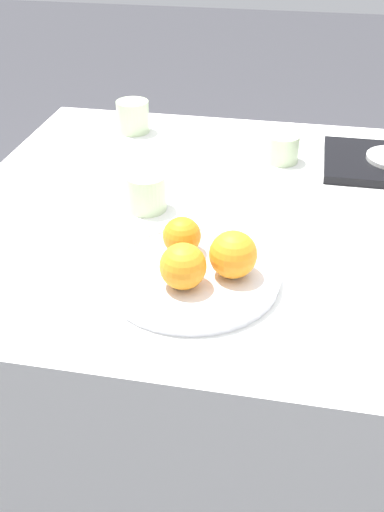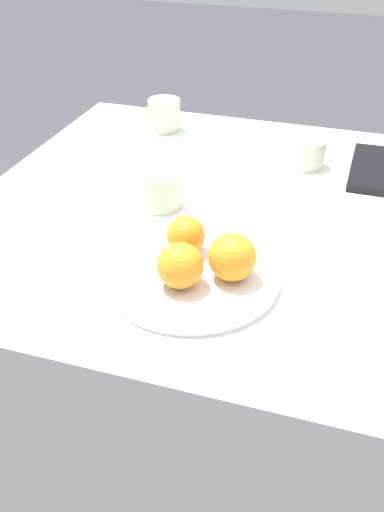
{
  "view_description": "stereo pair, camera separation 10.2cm",
  "coord_description": "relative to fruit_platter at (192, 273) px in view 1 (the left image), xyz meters",
  "views": [
    {
      "loc": [
        0.11,
        -1.1,
        1.39
      ],
      "look_at": [
        -0.05,
        -0.27,
        0.83
      ],
      "focal_mm": 42.0,
      "sensor_mm": 36.0,
      "label": 1
    },
    {
      "loc": [
        0.21,
        -1.08,
        1.39
      ],
      "look_at": [
        -0.05,
        -0.27,
        0.83
      ],
      "focal_mm": 42.0,
      "sensor_mm": 36.0,
      "label": 2
    }
  ],
  "objects": [
    {
      "name": "orange_2",
      "position": [
        -0.01,
        -0.04,
        0.04
      ],
      "size": [
        0.08,
        0.08,
        0.08
      ],
      "color": "orange",
      "rests_on": "fruit_platter"
    },
    {
      "name": "ground_plane",
      "position": [
        0.05,
        0.27,
        -0.79
      ],
      "size": [
        12.0,
        12.0,
        0.0
      ],
      "primitive_type": "plane",
      "color": "#38383D"
    },
    {
      "name": "cup_1",
      "position": [
        -0.14,
        0.23,
        0.02
      ],
      "size": [
        0.08,
        0.08,
        0.08
      ],
      "color": "#B7CC9E",
      "rests_on": "table"
    },
    {
      "name": "fruit_platter",
      "position": [
        0.0,
        0.0,
        0.0
      ],
      "size": [
        0.31,
        0.31,
        0.03
      ],
      "color": "silver",
      "rests_on": "table"
    },
    {
      "name": "cup_2",
      "position": [
        0.12,
        0.53,
        0.02
      ],
      "size": [
        0.08,
        0.08,
        0.07
      ],
      "color": "#B7CC9E",
      "rests_on": "table"
    },
    {
      "name": "orange_0",
      "position": [
        0.07,
        0.0,
        0.05
      ],
      "size": [
        0.08,
        0.08,
        0.08
      ],
      "color": "orange",
      "rests_on": "fruit_platter"
    },
    {
      "name": "table",
      "position": [
        0.05,
        0.27,
        -0.4
      ],
      "size": [
        1.2,
        1.04,
        0.78
      ],
      "color": "white",
      "rests_on": "ground_plane"
    },
    {
      "name": "cup_3",
      "position": [
        -0.29,
        0.65,
        0.03
      ],
      "size": [
        0.09,
        0.09,
        0.08
      ],
      "color": "#B7CC9E",
      "rests_on": "table"
    },
    {
      "name": "orange_1",
      "position": [
        -0.03,
        0.06,
        0.04
      ],
      "size": [
        0.07,
        0.07,
        0.07
      ],
      "color": "orange",
      "rests_on": "fruit_platter"
    }
  ]
}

